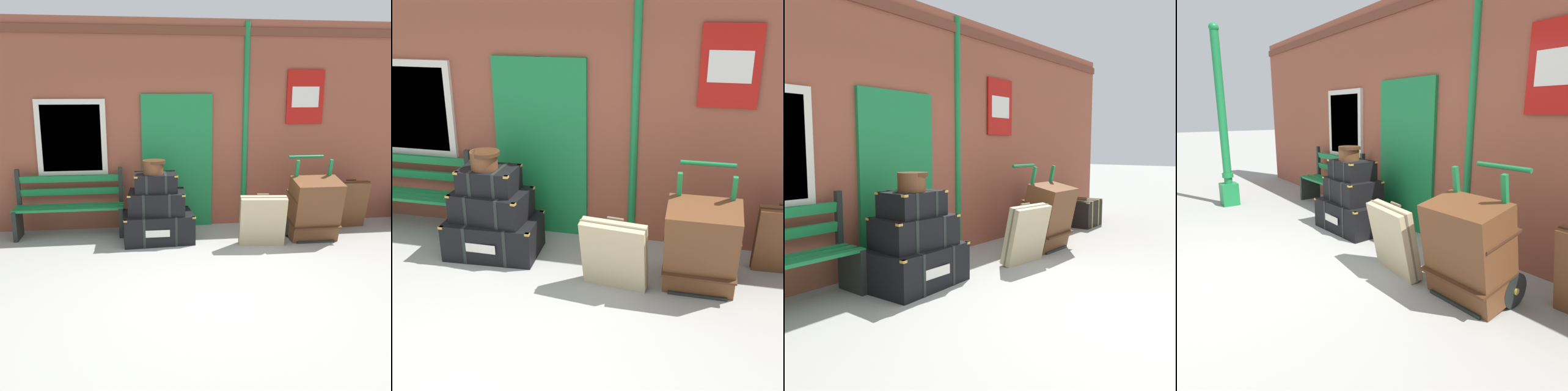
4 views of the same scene
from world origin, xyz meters
TOP-DOWN VIEW (x-y plane):
  - ground_plane at (0.00, 0.00)m, footprint 60.00×60.00m
  - brick_facade at (-0.01, 2.60)m, footprint 10.40×0.35m
  - lamp_post at (-3.02, 0.69)m, footprint 0.28×0.28m
  - platform_bench at (-1.83, 2.16)m, footprint 1.60×0.43m
  - steamer_trunk_base at (-0.52, 1.74)m, footprint 1.05×0.71m
  - steamer_trunk_middle at (-0.53, 1.75)m, footprint 0.84×0.60m
  - steamer_trunk_top at (-0.55, 1.76)m, footprint 0.61×0.45m
  - round_hatbox at (-0.57, 1.73)m, footprint 0.32×0.30m
  - porters_trolley at (1.74, 1.65)m, footprint 0.71×0.60m
  - large_brown_trunk at (1.74, 1.48)m, footprint 0.70×0.61m
  - suitcase_brown at (0.92, 1.31)m, footprint 0.67×0.38m

SIDE VIEW (x-z plane):
  - ground_plane at x=0.00m, z-range 0.00..0.00m
  - steamer_trunk_base at x=-0.52m, z-range 0.00..0.42m
  - porters_trolley at x=1.74m, z-range -0.33..0.87m
  - suitcase_brown at x=0.92m, z-range -0.01..0.75m
  - platform_bench at x=-1.83m, z-range -0.06..0.95m
  - large_brown_trunk at x=1.74m, z-range 0.00..0.95m
  - steamer_trunk_middle at x=-0.53m, z-range 0.42..0.74m
  - steamer_trunk_top at x=-0.55m, z-range 0.74..1.00m
  - round_hatbox at x=-0.57m, z-range 1.01..1.21m
  - lamp_post at x=-3.02m, z-range -0.36..2.72m
  - brick_facade at x=-0.01m, z-range 0.00..3.20m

